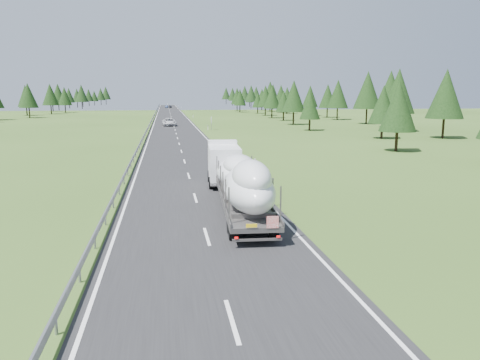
{
  "coord_description": "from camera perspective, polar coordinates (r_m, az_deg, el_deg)",
  "views": [
    {
      "loc": [
        -1.91,
        -13.6,
        7.08
      ],
      "look_at": [
        2.54,
        14.33,
        1.87
      ],
      "focal_mm": 35.0,
      "sensor_mm": 36.0,
      "label": 1
    }
  ],
  "objects": [
    {
      "name": "distant_car_dark",
      "position": [
        249.85,
        -8.5,
        8.85
      ],
      "size": [
        1.66,
        3.79,
        1.27
      ],
      "primitive_type": "imported",
      "rotation": [
        0.0,
        0.0,
        0.04
      ],
      "color": "black",
      "rests_on": "ground"
    },
    {
      "name": "ground",
      "position": [
        15.45,
        -0.99,
        -16.84
      ],
      "size": [
        400.0,
        400.0,
        0.0
      ],
      "primitive_type": "plane",
      "color": "#304C19",
      "rests_on": "ground"
    },
    {
      "name": "distant_car_blue",
      "position": [
        249.77,
        -8.94,
        8.83
      ],
      "size": [
        1.66,
        3.96,
        1.27
      ],
      "primitive_type": "imported",
      "rotation": [
        0.0,
        0.0,
        -0.08
      ],
      "color": "#1B2B4C",
      "rests_on": "ground"
    },
    {
      "name": "highway_sign",
      "position": [
        94.19,
        -3.52,
        7.21
      ],
      "size": [
        0.08,
        0.9,
        2.6
      ],
      "color": "slate",
      "rests_on": "ground"
    },
    {
      "name": "guardrail",
      "position": [
        113.78,
        -10.83,
        6.99
      ],
      "size": [
        0.1,
        400.0,
        0.76
      ],
      "color": "slate",
      "rests_on": "ground"
    },
    {
      "name": "boat_truck",
      "position": [
        29.51,
        -0.24,
        0.51
      ],
      "size": [
        3.31,
        18.19,
        3.78
      ],
      "color": "white",
      "rests_on": "ground"
    },
    {
      "name": "marker_posts",
      "position": [
        168.94,
        -6.26,
        8.16
      ],
      "size": [
        0.13,
        350.08,
        1.0
      ],
      "color": "silver",
      "rests_on": "ground"
    },
    {
      "name": "tree_line_left",
      "position": [
        167.47,
        -24.35,
        9.47
      ],
      "size": [
        14.62,
        351.05,
        12.14
      ],
      "color": "black",
      "rests_on": "ground"
    },
    {
      "name": "tree_line_right",
      "position": [
        143.82,
        8.2,
        10.27
      ],
      "size": [
        27.85,
        351.57,
        12.47
      ],
      "color": "black",
      "rests_on": "ground"
    },
    {
      "name": "distant_van",
      "position": [
        107.32,
        -8.61,
        7.0
      ],
      "size": [
        3.16,
        6.38,
        1.74
      ],
      "primitive_type": "imported",
      "rotation": [
        0.0,
        0.0,
        0.04
      ],
      "color": "silver",
      "rests_on": "ground"
    },
    {
      "name": "road_surface",
      "position": [
        113.84,
        -8.13,
        6.77
      ],
      "size": [
        10.0,
        400.0,
        0.02
      ],
      "primitive_type": "cube",
      "color": "black",
      "rests_on": "ground"
    }
  ]
}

